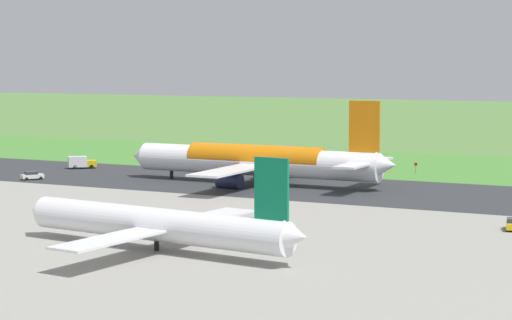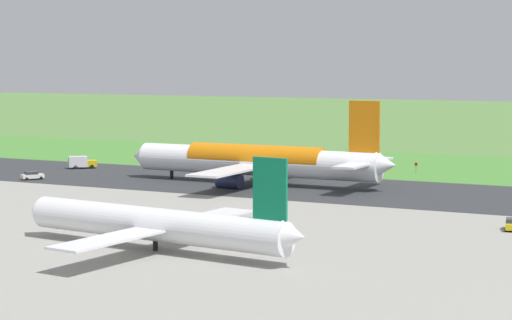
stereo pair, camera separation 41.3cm
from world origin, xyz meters
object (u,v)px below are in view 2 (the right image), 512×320
object	(u,v)px
airliner_main	(258,161)
service_car_ops	(32,175)
traffic_cone_orange	(391,171)
airliner_parked_mid	(157,224)
service_truck_fuel	(81,162)
no_stopping_sign	(416,167)

from	to	relation	value
airliner_main	service_car_ops	distance (m)	43.90
traffic_cone_orange	service_car_ops	bearing A→B (deg)	36.20
airliner_main	traffic_cone_orange	xyz separation A→B (m)	(-15.89, -29.17, -4.08)
airliner_parked_mid	traffic_cone_orange	bearing A→B (deg)	-88.97
airliner_parked_mid	airliner_main	bearing A→B (deg)	-74.35
service_car_ops	airliner_main	bearing A→B (deg)	-162.66
service_truck_fuel	service_car_ops	world-z (taller)	service_truck_fuel
airliner_main	service_car_ops	xyz separation A→B (m)	(41.77, 13.04, -3.51)
airliner_parked_mid	no_stopping_sign	size ratio (longest dim) A/B	18.70
airliner_main	service_truck_fuel	bearing A→B (deg)	-8.82
service_car_ops	airliner_parked_mid	bearing A→B (deg)	140.11
service_truck_fuel	service_car_ops	bearing A→B (deg)	99.45
airliner_main	no_stopping_sign	xyz separation A→B (m)	(-20.93, -29.75, -3.02)
service_car_ops	traffic_cone_orange	world-z (taller)	service_car_ops
no_stopping_sign	traffic_cone_orange	xyz separation A→B (m)	(5.05, 0.59, -1.06)
no_stopping_sign	traffic_cone_orange	size ratio (longest dim) A/B	4.03
airliner_parked_mid	no_stopping_sign	bearing A→B (deg)	-92.11
airliner_parked_mid	service_car_ops	size ratio (longest dim) A/B	9.21
service_car_ops	traffic_cone_orange	xyz separation A→B (m)	(-57.66, -42.21, -0.57)
service_truck_fuel	traffic_cone_orange	size ratio (longest dim) A/B	10.51
service_truck_fuel	service_car_ops	distance (m)	20.32
service_car_ops	no_stopping_sign	size ratio (longest dim) A/B	2.03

